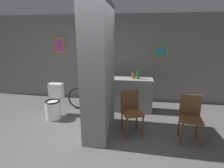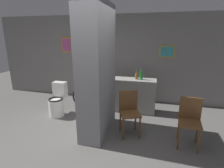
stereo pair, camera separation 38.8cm
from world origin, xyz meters
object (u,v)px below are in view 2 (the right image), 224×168
Objects in this scene: chair_by_doorway at (190,119)px; bottle_tall at (141,75)px; bicycle at (98,98)px; chair_near_pillar at (129,110)px; toilet at (57,102)px.

bottle_tall is at bearing 133.74° from chair_by_doorway.
bottle_tall reaches higher than bicycle.
chair_by_doorway is (1.13, -0.12, 0.00)m from chair_near_pillar.
chair_near_pillar and chair_by_doorway have the same top height.
bottle_tall is (2.04, 0.71, 0.66)m from toilet.
bicycle is at bearing 113.02° from chair_near_pillar.
chair_near_pillar is 0.58× the size of bicycle.
bottle_tall is (-1.01, 1.27, 0.50)m from chair_by_doorway.
bottle_tall reaches higher than toilet.
bottle_tall is at bearing 5.55° from bicycle.
chair_by_doorway is 1.70m from bottle_tall.
chair_near_pillar is 1.00× the size of chair_by_doorway.
toilet is 0.53× the size of bicycle.
chair_by_doorway is at bearing -27.58° from chair_near_pillar.
chair_by_doorway reaches higher than bicycle.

